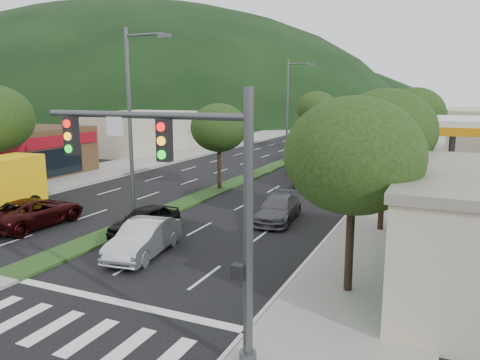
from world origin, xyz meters
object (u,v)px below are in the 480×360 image
at_px(tree_med_far, 316,108).
at_px(suv_maroon, 35,212).
at_px(tree_r_c, 402,126).
at_px(car_queue_d, 314,176).
at_px(tree_r_e, 421,112).
at_px(motorhome, 367,141).
at_px(tree_med_near, 219,128).
at_px(car_queue_a, 145,220).
at_px(tree_r_d, 414,113).
at_px(car_queue_e, 317,158).
at_px(streetlight_mid, 289,106).
at_px(a_frame_sign, 407,312).
at_px(car_queue_b, 278,208).
at_px(car_queue_c, 302,164).
at_px(tree_r_a, 354,156).
at_px(sedan_silver, 144,238).
at_px(streetlight_near, 133,118).
at_px(traffic_signal, 190,183).
at_px(tree_r_b, 386,131).

bearing_deg(tree_med_far, suv_maroon, -96.81).
relative_size(tree_r_c, car_queue_d, 1.26).
bearing_deg(tree_r_e, motorhome, -147.18).
relative_size(tree_med_near, car_queue_a, 1.46).
distance_m(tree_r_d, car_queue_e, 10.07).
bearing_deg(motorhome, tree_med_near, -103.52).
distance_m(tree_r_e, streetlight_mid, 13.73).
relative_size(car_queue_d, a_frame_sign, 3.51).
bearing_deg(car_queue_e, car_queue_b, -72.96).
relative_size(car_queue_c, a_frame_sign, 3.09).
height_order(tree_r_a, tree_med_near, tree_r_a).
xyz_separation_m(tree_r_d, sedan_silver, (-8.75, -25.64, -4.43)).
xyz_separation_m(tree_med_far, streetlight_mid, (0.21, -11.00, 0.58)).
bearing_deg(tree_r_d, streetlight_near, -118.20).
bearing_deg(car_queue_a, tree_med_far, 97.88).
bearing_deg(tree_med_near, tree_r_c, 9.46).
distance_m(traffic_signal, tree_r_a, 6.29).
height_order(traffic_signal, tree_med_near, traffic_signal).
height_order(car_queue_a, car_queue_e, car_queue_a).
height_order(tree_r_d, car_queue_c, tree_r_d).
distance_m(car_queue_a, motorhome, 30.59).
bearing_deg(streetlight_mid, tree_r_c, -47.78).
distance_m(tree_r_b, tree_r_d, 18.00).
xyz_separation_m(tree_r_d, streetlight_near, (-11.79, -22.00, 0.40)).
bearing_deg(streetlight_near, car_queue_a, -40.65).
bearing_deg(car_queue_d, car_queue_e, 101.15).
xyz_separation_m(tree_r_e, car_queue_c, (-8.67, -12.67, -4.15)).
xyz_separation_m(tree_r_c, tree_med_far, (-12.00, 24.00, 0.26)).
xyz_separation_m(car_queue_a, car_queue_e, (1.79, 25.44, -0.01)).
xyz_separation_m(tree_r_b, car_queue_d, (-6.22, 10.33, -4.32)).
bearing_deg(tree_med_far, car_queue_a, -87.69).
distance_m(tree_r_e, car_queue_a, 34.99).
xyz_separation_m(streetlight_mid, car_queue_c, (3.12, -5.67, -4.84)).
xyz_separation_m(tree_med_near, motorhome, (7.21, 18.91, -2.34)).
relative_size(tree_med_far, car_queue_b, 1.48).
height_order(tree_med_near, car_queue_b, tree_med_near).
relative_size(tree_r_e, car_queue_d, 1.30).
xyz_separation_m(streetlight_mid, a_frame_sign, (13.89, -31.32, -4.78)).
xyz_separation_m(tree_r_a, motorhome, (-4.79, 32.91, -2.73)).
bearing_deg(tree_r_e, suv_maroon, -115.81).
xyz_separation_m(tree_r_b, streetlight_near, (-11.79, -4.00, 0.55)).
distance_m(tree_r_d, tree_med_far, 18.44).
height_order(tree_r_b, car_queue_e, tree_r_b).
relative_size(tree_r_c, sedan_silver, 1.42).
bearing_deg(streetlight_near, streetlight_mid, 90.00).
xyz_separation_m(tree_r_d, streetlight_mid, (-11.79, 3.00, 0.40)).
bearing_deg(suv_maroon, tree_r_d, -123.01).
bearing_deg(tree_r_e, sedan_silver, -103.80).
bearing_deg(tree_r_d, tree_med_near, -135.00).
bearing_deg(car_queue_d, tree_r_a, -74.13).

